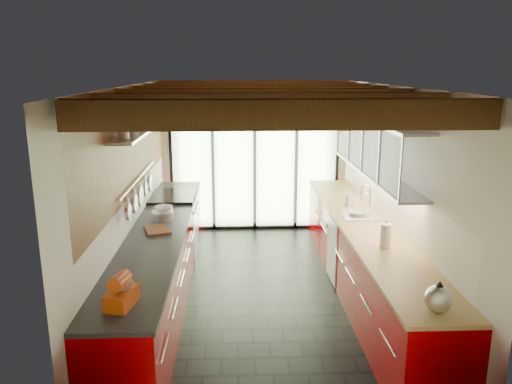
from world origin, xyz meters
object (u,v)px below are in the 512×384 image
at_px(paper_towel, 386,236).
at_px(bowl, 358,213).
at_px(kettle, 439,297).
at_px(stand_mixer, 122,292).
at_px(soap_bottle, 350,198).

xyz_separation_m(paper_towel, bowl, (0.00, 1.21, -0.10)).
bearing_deg(bowl, kettle, -90.00).
distance_m(stand_mixer, kettle, 2.55).
bearing_deg(paper_towel, bowl, 90.00).
distance_m(stand_mixer, soap_bottle, 3.90).
bearing_deg(bowl, paper_towel, -90.00).
relative_size(stand_mixer, soap_bottle, 1.80).
relative_size(stand_mixer, paper_towel, 1.13).
distance_m(kettle, soap_bottle, 3.16).
bearing_deg(kettle, paper_towel, 90.00).
height_order(paper_towel, soap_bottle, paper_towel).
xyz_separation_m(stand_mixer, soap_bottle, (2.54, 2.96, -0.02)).
xyz_separation_m(kettle, soap_bottle, (-0.00, 3.16, -0.02)).
xyz_separation_m(paper_towel, soap_bottle, (0.00, 1.72, -0.03)).
height_order(stand_mixer, bowl, stand_mixer).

